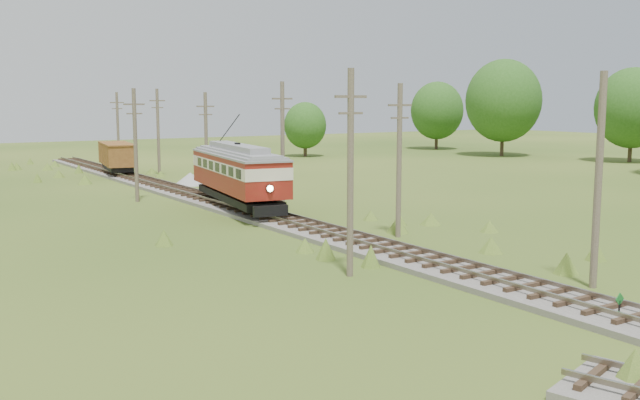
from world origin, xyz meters
TOP-DOWN VIEW (x-y plane):
  - railbed_main at (0.00, 34.00)m, footprint 3.60×96.00m
  - switch_marker at (-0.20, 1.50)m, footprint 0.45×0.06m
  - streetcar at (-0.00, 31.69)m, footprint 5.23×13.71m
  - gondola at (0.00, 60.01)m, footprint 4.06×8.85m
  - gravel_pile at (3.35, 48.21)m, footprint 3.13×3.32m
  - utility_pole_r_1 at (3.10, 5.00)m, footprint 0.30×0.30m
  - utility_pole_r_2 at (3.30, 18.00)m, footprint 1.60×0.30m
  - utility_pole_r_3 at (3.20, 31.00)m, footprint 1.60×0.30m
  - utility_pole_r_4 at (3.00, 44.00)m, footprint 1.60×0.30m
  - utility_pole_r_5 at (3.40, 57.00)m, footprint 1.60×0.30m
  - utility_pole_r_6 at (3.20, 70.00)m, footprint 1.60×0.30m
  - utility_pole_l_a at (-4.20, 12.00)m, footprint 1.60×0.30m
  - utility_pole_l_b at (-4.50, 40.00)m, footprint 1.60×0.30m
  - tree_right_3 at (60.00, 42.00)m, footprint 9.24×9.24m
  - tree_right_4 at (54.00, 58.00)m, footprint 10.50×10.50m
  - tree_right_5 at (56.00, 74.00)m, footprint 8.40×8.40m
  - tree_mid_b at (30.00, 72.00)m, footprint 5.88×5.88m

SIDE VIEW (x-z plane):
  - railbed_main at x=0.00m, z-range -0.09..0.48m
  - gravel_pile at x=3.35m, z-range -0.04..1.10m
  - switch_marker at x=-0.20m, z-range 0.09..1.17m
  - gondola at x=0.00m, z-range 0.68..3.51m
  - streetcar at x=0.00m, z-range -0.27..5.93m
  - utility_pole_r_4 at x=3.00m, z-range 0.12..8.52m
  - tree_mid_b at x=30.00m, z-range 0.54..8.12m
  - utility_pole_r_1 at x=3.10m, z-range 0.00..8.80m
  - utility_pole_r_2 at x=3.30m, z-range 0.12..8.72m
  - utility_pole_l_b at x=-4.50m, z-range 0.12..8.72m
  - utility_pole_r_6 at x=3.20m, z-range 0.12..8.82m
  - utility_pole_r_5 at x=3.40m, z-range 0.13..9.03m
  - utility_pole_r_3 at x=3.20m, z-range 0.13..9.13m
  - utility_pole_l_a at x=-4.20m, z-range 0.13..9.13m
  - tree_right_5 at x=56.00m, z-range 0.78..11.60m
  - tree_right_3 at x=60.00m, z-range 0.86..12.77m
  - tree_right_4 at x=54.00m, z-range 0.98..14.51m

